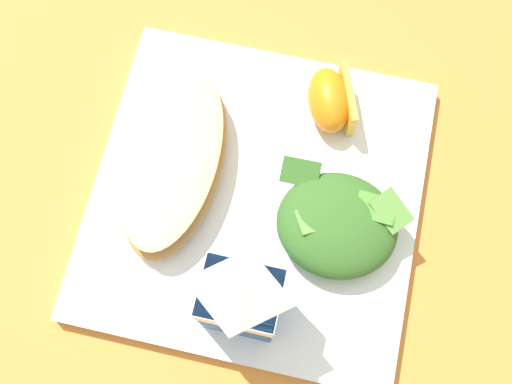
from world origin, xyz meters
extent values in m
plane|color=#C67A33|center=(0.00, 0.00, 0.00)|extent=(3.00, 3.00, 0.00)
cube|color=white|center=(0.00, 0.00, 0.01)|extent=(0.28, 0.28, 0.02)
ellipsoid|color=#B77F42|center=(0.07, -0.01, 0.03)|extent=(0.08, 0.17, 0.03)
ellipsoid|color=brown|center=(0.07, -0.01, 0.04)|extent=(0.07, 0.16, 0.01)
ellipsoid|color=#EAD184|center=(0.07, -0.01, 0.05)|extent=(0.08, 0.16, 0.01)
ellipsoid|color=#336023|center=(-0.07, 0.02, 0.04)|extent=(0.10, 0.09, 0.04)
cube|color=#336023|center=(-0.03, -0.02, 0.04)|extent=(0.03, 0.02, 0.01)
cube|color=#5B8E3D|center=(-0.05, 0.02, 0.05)|extent=(0.04, 0.04, 0.01)
cube|color=#3D7028|center=(-0.07, 0.01, 0.05)|extent=(0.03, 0.02, 0.01)
cube|color=#4C8433|center=(-0.10, 0.00, 0.05)|extent=(0.03, 0.02, 0.00)
cube|color=#5B8E3D|center=(-0.11, 0.00, 0.05)|extent=(0.04, 0.04, 0.01)
cube|color=#336023|center=(-0.06, 0.03, 0.05)|extent=(0.04, 0.03, 0.01)
cube|color=#336023|center=(-0.09, 0.00, 0.04)|extent=(0.03, 0.02, 0.02)
cube|color=#23569E|center=(-0.01, 0.10, 0.06)|extent=(0.06, 0.04, 0.09)
cube|color=white|center=(-0.01, 0.10, 0.09)|extent=(0.06, 0.05, 0.03)
pyramid|color=white|center=(-0.01, 0.10, 0.12)|extent=(0.06, 0.04, 0.02)
ellipsoid|color=orange|center=(-0.04, -0.09, 0.04)|extent=(0.05, 0.07, 0.04)
cube|color=gold|center=(-0.06, -0.10, 0.04)|extent=(0.02, 0.06, 0.03)
camera|label=1|loc=(-0.03, 0.15, 0.52)|focal=42.43mm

